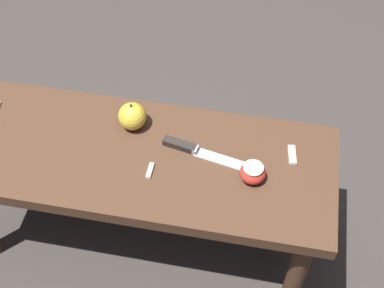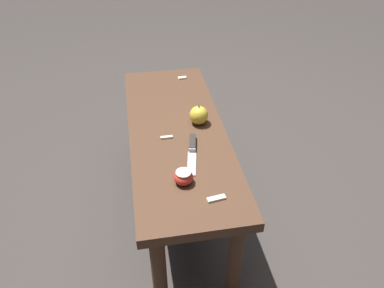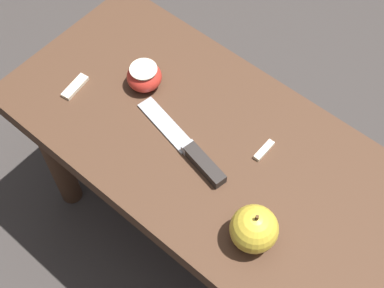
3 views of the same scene
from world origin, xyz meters
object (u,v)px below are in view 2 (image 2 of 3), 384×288
at_px(knife, 192,148).
at_px(apple_cut, 183,177).
at_px(apple_whole, 199,115).
at_px(wooden_bench, 177,143).

relative_size(knife, apple_cut, 3.40).
relative_size(knife, apple_whole, 2.59).
relative_size(wooden_bench, knife, 4.73).
xyz_separation_m(wooden_bench, apple_cut, (-0.32, 0.02, 0.09)).
bearing_deg(knife, wooden_bench, -153.62).
height_order(knife, apple_whole, apple_whole).
height_order(apple_whole, apple_cut, apple_whole).
distance_m(wooden_bench, apple_whole, 0.15).
bearing_deg(knife, apple_whole, 172.96).
height_order(wooden_bench, apple_cut, apple_cut).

